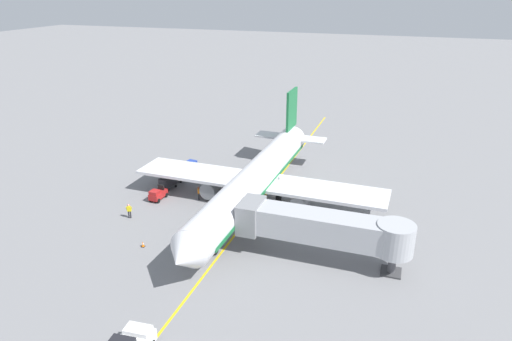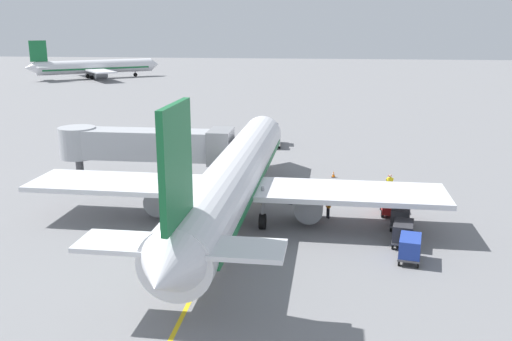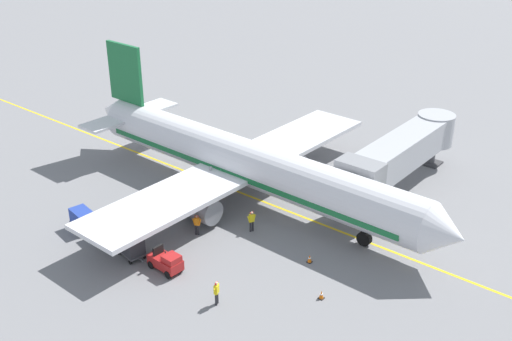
{
  "view_description": "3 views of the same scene",
  "coord_description": "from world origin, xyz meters",
  "px_view_note": "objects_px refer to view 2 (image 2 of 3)",
  "views": [
    {
      "loc": [
        -15.66,
        46.26,
        24.16
      ],
      "look_at": [
        0.49,
        -0.33,
        4.04
      ],
      "focal_mm": 32.22,
      "sensor_mm": 36.0,
      "label": 1
    },
    {
      "loc": [
        6.64,
        -38.05,
        14.01
      ],
      "look_at": [
        1.44,
        4.17,
        2.74
      ],
      "focal_mm": 38.8,
      "sensor_mm": 36.0,
      "label": 2
    },
    {
      "loc": [
        35.04,
        29.84,
        24.34
      ],
      "look_at": [
        1.16,
        2.08,
        3.33
      ],
      "focal_mm": 43.19,
      "sensor_mm": 36.0,
      "label": 3
    }
  ],
  "objects_px": {
    "baggage_cart_front": "(401,216)",
    "safety_cone_nose_right": "(302,182)",
    "safety_cone_nose_left": "(333,174)",
    "distant_taxiing_airliner": "(95,67)",
    "ground_crew_wing_walker": "(291,193)",
    "baggage_cart_third_in_train": "(410,247)",
    "ground_crew_loader": "(328,206)",
    "pushback_tractor": "(271,136)",
    "jet_bridge": "(145,145)",
    "ground_crew_marshaller": "(390,183)",
    "parked_airliner": "(234,178)",
    "baggage_tug_lead": "(389,205)",
    "baggage_cart_second_in_train": "(403,232)"
  },
  "relations": [
    {
      "from": "baggage_cart_second_in_train",
      "to": "jet_bridge",
      "type": "bearing_deg",
      "value": 149.13
    },
    {
      "from": "ground_crew_wing_walker",
      "to": "distant_taxiing_airliner",
      "type": "relative_size",
      "value": 0.06
    },
    {
      "from": "baggage_cart_third_in_train",
      "to": "safety_cone_nose_left",
      "type": "relative_size",
      "value": 5.05
    },
    {
      "from": "parked_airliner",
      "to": "baggage_tug_lead",
      "type": "xyz_separation_m",
      "value": [
        11.52,
        2.68,
        -2.47
      ]
    },
    {
      "from": "ground_crew_wing_walker",
      "to": "safety_cone_nose_left",
      "type": "distance_m",
      "value": 9.41
    },
    {
      "from": "jet_bridge",
      "to": "ground_crew_wing_walker",
      "type": "height_order",
      "value": "jet_bridge"
    },
    {
      "from": "distant_taxiing_airliner",
      "to": "baggage_cart_third_in_train",
      "type": "bearing_deg",
      "value": -59.11
    },
    {
      "from": "baggage_cart_front",
      "to": "baggage_cart_second_in_train",
      "type": "bearing_deg",
      "value": -94.38
    },
    {
      "from": "parked_airliner",
      "to": "jet_bridge",
      "type": "relative_size",
      "value": 2.32
    },
    {
      "from": "pushback_tractor",
      "to": "safety_cone_nose_left",
      "type": "height_order",
      "value": "pushback_tractor"
    },
    {
      "from": "pushback_tractor",
      "to": "baggage_cart_second_in_train",
      "type": "distance_m",
      "value": 31.89
    },
    {
      "from": "baggage_tug_lead",
      "to": "baggage_cart_second_in_train",
      "type": "height_order",
      "value": "baggage_tug_lead"
    },
    {
      "from": "parked_airliner",
      "to": "ground_crew_marshaller",
      "type": "xyz_separation_m",
      "value": [
        12.07,
        7.83,
        -2.23
      ]
    },
    {
      "from": "baggage_cart_second_in_train",
      "to": "baggage_cart_third_in_train",
      "type": "relative_size",
      "value": 1.0
    },
    {
      "from": "parked_airliner",
      "to": "baggage_cart_second_in_train",
      "type": "height_order",
      "value": "parked_airliner"
    },
    {
      "from": "baggage_cart_front",
      "to": "safety_cone_nose_right",
      "type": "bearing_deg",
      "value": 125.99
    },
    {
      "from": "baggage_cart_front",
      "to": "distant_taxiing_airliner",
      "type": "xyz_separation_m",
      "value": [
        -66.45,
        105.12,
        2.08
      ]
    },
    {
      "from": "jet_bridge",
      "to": "baggage_cart_front",
      "type": "bearing_deg",
      "value": -23.98
    },
    {
      "from": "pushback_tractor",
      "to": "baggage_cart_third_in_train",
      "type": "xyz_separation_m",
      "value": [
        11.57,
        -32.29,
        -0.15
      ]
    },
    {
      "from": "ground_crew_loader",
      "to": "safety_cone_nose_left",
      "type": "height_order",
      "value": "ground_crew_loader"
    },
    {
      "from": "baggage_cart_third_in_train",
      "to": "safety_cone_nose_right",
      "type": "distance_m",
      "value": 17.46
    },
    {
      "from": "baggage_cart_second_in_train",
      "to": "ground_crew_wing_walker",
      "type": "bearing_deg",
      "value": 135.81
    },
    {
      "from": "baggage_cart_second_in_train",
      "to": "ground_crew_loader",
      "type": "bearing_deg",
      "value": 135.52
    },
    {
      "from": "jet_bridge",
      "to": "safety_cone_nose_right",
      "type": "bearing_deg",
      "value": 2.3
    },
    {
      "from": "baggage_tug_lead",
      "to": "safety_cone_nose_left",
      "type": "relative_size",
      "value": 4.32
    },
    {
      "from": "jet_bridge",
      "to": "safety_cone_nose_right",
      "type": "relative_size",
      "value": 27.22
    },
    {
      "from": "safety_cone_nose_left",
      "to": "safety_cone_nose_right",
      "type": "distance_m",
      "value": 4.11
    },
    {
      "from": "baggage_cart_front",
      "to": "safety_cone_nose_right",
      "type": "height_order",
      "value": "baggage_cart_front"
    },
    {
      "from": "jet_bridge",
      "to": "parked_airliner",
      "type": "bearing_deg",
      "value": -43.25
    },
    {
      "from": "jet_bridge",
      "to": "pushback_tractor",
      "type": "relative_size",
      "value": 3.52
    },
    {
      "from": "ground_crew_wing_walker",
      "to": "safety_cone_nose_left",
      "type": "bearing_deg",
      "value": 67.93
    },
    {
      "from": "pushback_tractor",
      "to": "baggage_cart_second_in_train",
      "type": "relative_size",
      "value": 1.53
    },
    {
      "from": "parked_airliner",
      "to": "safety_cone_nose_left",
      "type": "relative_size",
      "value": 63.14
    },
    {
      "from": "safety_cone_nose_left",
      "to": "distant_taxiing_airliner",
      "type": "relative_size",
      "value": 0.02
    },
    {
      "from": "baggage_cart_second_in_train",
      "to": "baggage_cart_front",
      "type": "bearing_deg",
      "value": 85.62
    },
    {
      "from": "jet_bridge",
      "to": "ground_crew_marshaller",
      "type": "distance_m",
      "value": 21.93
    },
    {
      "from": "baggage_cart_front",
      "to": "jet_bridge",
      "type": "bearing_deg",
      "value": 156.02
    },
    {
      "from": "baggage_cart_third_in_train",
      "to": "distant_taxiing_airliner",
      "type": "distance_m",
      "value": 129.15
    },
    {
      "from": "jet_bridge",
      "to": "ground_crew_marshaller",
      "type": "xyz_separation_m",
      "value": [
        21.75,
        -1.27,
        -2.5
      ]
    },
    {
      "from": "safety_cone_nose_right",
      "to": "distant_taxiing_airliner",
      "type": "distance_m",
      "value": 111.84
    },
    {
      "from": "baggage_cart_second_in_train",
      "to": "baggage_cart_third_in_train",
      "type": "bearing_deg",
      "value": -88.07
    },
    {
      "from": "baggage_tug_lead",
      "to": "safety_cone_nose_right",
      "type": "xyz_separation_m",
      "value": [
        -6.99,
        7.0,
        -0.42
      ]
    },
    {
      "from": "baggage_cart_third_in_train",
      "to": "ground_crew_loader",
      "type": "xyz_separation_m",
      "value": [
        -4.9,
        7.26,
        0.0
      ]
    },
    {
      "from": "parked_airliner",
      "to": "safety_cone_nose_right",
      "type": "height_order",
      "value": "parked_airliner"
    },
    {
      "from": "jet_bridge",
      "to": "safety_cone_nose_left",
      "type": "relative_size",
      "value": 27.22
    },
    {
      "from": "safety_cone_nose_right",
      "to": "baggage_cart_third_in_train",
      "type": "bearing_deg",
      "value": -65.49
    },
    {
      "from": "baggage_cart_third_in_train",
      "to": "ground_crew_loader",
      "type": "relative_size",
      "value": 1.76
    },
    {
      "from": "ground_crew_marshaller",
      "to": "parked_airliner",
      "type": "bearing_deg",
      "value": -147.02
    },
    {
      "from": "baggage_cart_second_in_train",
      "to": "baggage_cart_third_in_train",
      "type": "xyz_separation_m",
      "value": [
        0.09,
        -2.54,
        0.0
      ]
    },
    {
      "from": "baggage_cart_third_in_train",
      "to": "safety_cone_nose_right",
      "type": "bearing_deg",
      "value": 114.51
    }
  ]
}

